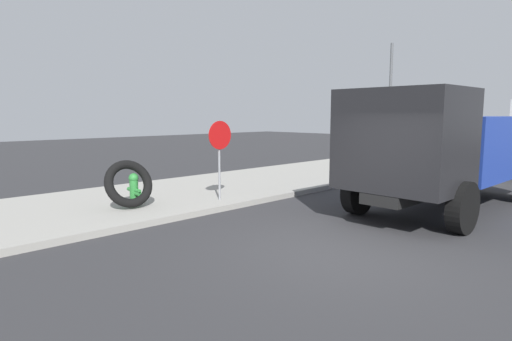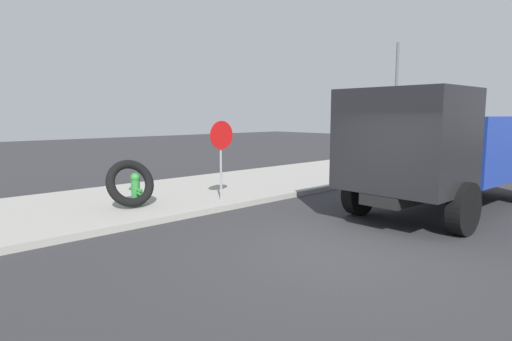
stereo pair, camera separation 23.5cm
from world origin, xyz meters
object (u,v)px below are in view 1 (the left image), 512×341
object	(u,v)px
loose_tire	(129,184)
stop_sign	(220,145)
fire_hydrant	(134,188)
street_light_pole	(390,107)
dump_truck_blue	(447,147)

from	to	relation	value
loose_tire	stop_sign	distance (m)	2.54
fire_hydrant	street_light_pole	xyz separation A→B (m)	(11.60, -0.76, 2.19)
stop_sign	street_light_pole	world-z (taller)	street_light_pole
fire_hydrant	stop_sign	size ratio (longest dim) A/B	0.39
dump_truck_blue	loose_tire	bearing A→B (deg)	138.98
fire_hydrant	dump_truck_blue	xyz separation A→B (m)	(5.89, -5.43, 1.02)
stop_sign	street_light_pole	distance (m)	9.65
dump_truck_blue	street_light_pole	world-z (taller)	street_light_pole
loose_tire	street_light_pole	size ratio (longest dim) A/B	0.23
loose_tire	dump_truck_blue	xyz separation A→B (m)	(6.10, -5.30, 0.86)
stop_sign	street_light_pole	xyz separation A→B (m)	(9.58, 0.22, 1.15)
fire_hydrant	street_light_pole	distance (m)	11.83
fire_hydrant	street_light_pole	size ratio (longest dim) A/B	0.16
fire_hydrant	stop_sign	xyz separation A→B (m)	(2.02, -0.98, 1.04)
loose_tire	stop_sign	world-z (taller)	stop_sign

